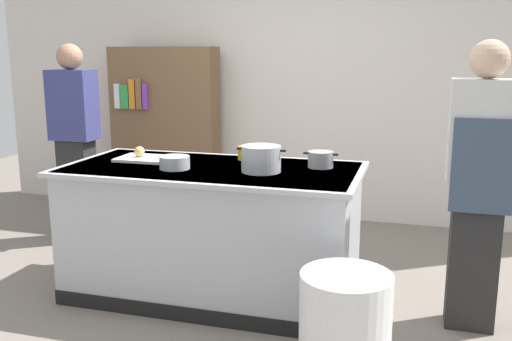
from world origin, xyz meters
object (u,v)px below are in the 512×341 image
object	(u,v)px
stock_pot	(261,159)
juice_cup	(243,153)
mixing_bowl	(175,162)
person_chef	(479,181)
bookshelf	(165,131)
trash_bin	(345,328)
onion	(139,152)
sauce_pan	(321,159)
person_guest	(75,138)

from	to	relation	value
stock_pot	juice_cup	bearing A→B (deg)	123.51
mixing_bowl	person_chef	size ratio (longest dim) A/B	0.12
juice_cup	bookshelf	size ratio (longest dim) A/B	0.06
stock_pot	trash_bin	world-z (taller)	stock_pot
stock_pot	person_chef	size ratio (longest dim) A/B	0.19
trash_bin	person_chef	xyz separation A→B (m)	(0.66, 0.82, 0.62)
onion	mixing_bowl	size ratio (longest dim) A/B	0.37
sauce_pan	bookshelf	bearing A→B (deg)	139.36
mixing_bowl	juice_cup	size ratio (longest dim) A/B	1.99
onion	mixing_bowl	distance (m)	0.44
onion	person_chef	size ratio (longest dim) A/B	0.04
sauce_pan	juice_cup	bearing A→B (deg)	169.00
bookshelf	onion	bearing A→B (deg)	-70.56
mixing_bowl	person_chef	bearing A→B (deg)	3.68
mixing_bowl	juice_cup	xyz separation A→B (m)	(0.33, 0.42, 0.01)
person_guest	person_chef	bearing A→B (deg)	94.24
onion	juice_cup	world-z (taller)	juice_cup
mixing_bowl	person_chef	xyz separation A→B (m)	(1.88, 0.12, -0.03)
sauce_pan	trash_bin	size ratio (longest dim) A/B	0.40
onion	juice_cup	size ratio (longest dim) A/B	0.75
trash_bin	onion	bearing A→B (deg)	149.88
onion	person_chef	distance (m)	2.25
stock_pot	mixing_bowl	distance (m)	0.57
sauce_pan	bookshelf	world-z (taller)	bookshelf
onion	stock_pot	bearing A→B (deg)	-9.72
mixing_bowl	bookshelf	world-z (taller)	bookshelf
sauce_pan	bookshelf	size ratio (longest dim) A/B	0.14
stock_pot	sauce_pan	xyz separation A→B (m)	(0.34, 0.24, -0.03)
trash_bin	bookshelf	xyz separation A→B (m)	(-2.19, 2.62, 0.56)
bookshelf	stock_pot	bearing A→B (deg)	-50.32
sauce_pan	person_chef	world-z (taller)	person_chef
mixing_bowl	juice_cup	world-z (taller)	juice_cup
juice_cup	person_chef	bearing A→B (deg)	-11.03
stock_pot	person_guest	bearing A→B (deg)	156.14
juice_cup	trash_bin	world-z (taller)	juice_cup
juice_cup	bookshelf	xyz separation A→B (m)	(-1.31, 1.50, -0.10)
onion	mixing_bowl	xyz separation A→B (m)	(0.37, -0.23, -0.02)
mixing_bowl	bookshelf	xyz separation A→B (m)	(-0.97, 1.92, -0.09)
sauce_pan	onion	bearing A→B (deg)	-176.42
stock_pot	trash_bin	size ratio (longest dim) A/B	0.55
mixing_bowl	trash_bin	size ratio (longest dim) A/B	0.34
person_chef	person_guest	distance (m)	3.34
onion	person_guest	xyz separation A→B (m)	(-0.99, 0.69, -0.05)
juice_cup	person_guest	distance (m)	1.77
stock_pot	onion	bearing A→B (deg)	170.28
person_chef	bookshelf	bearing A→B (deg)	45.35
person_guest	trash_bin	bearing A→B (deg)	76.07
juice_cup	trash_bin	xyz separation A→B (m)	(0.89, -1.12, -0.66)
onion	stock_pot	world-z (taller)	stock_pot
mixing_bowl	trash_bin	xyz separation A→B (m)	(1.22, -0.69, -0.65)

